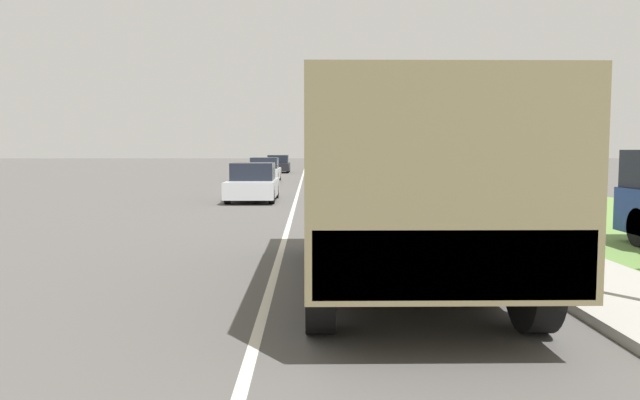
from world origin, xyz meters
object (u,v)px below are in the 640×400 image
Objects in this scene: car_nearest_ahead at (253,184)px; car_third_ahead at (278,165)px; car_fourth_ahead at (324,162)px; car_second_ahead at (265,171)px; military_truck at (399,176)px; car_farthest_ahead at (320,160)px.

car_nearest_ahead is 1.05× the size of car_third_ahead.
car_second_ahead is at bearing -99.56° from car_fourth_ahead.
car_third_ahead reaches higher than car_nearest_ahead.
car_third_ahead is at bearing 89.68° from car_second_ahead.
military_truck is 1.47× the size of car_farthest_ahead.
car_fourth_ahead is at bearing 84.77° from car_nearest_ahead.
car_fourth_ahead is at bearing 68.64° from car_third_ahead.
car_third_ahead is at bearing 95.20° from military_truck.
car_nearest_ahead is (-3.34, 14.53, -0.91)m from military_truck.
car_second_ahead is at bearing 92.43° from car_nearest_ahead.
car_nearest_ahead is 0.95× the size of car_second_ahead.
military_truck is 1.41× the size of car_fourth_ahead.
car_second_ahead is at bearing -95.91° from car_farthest_ahead.
car_farthest_ahead is at bearing 90.62° from car_fourth_ahead.
car_farthest_ahead is (-0.15, 13.73, -0.04)m from car_fourth_ahead.
car_second_ahead reaches higher than car_nearest_ahead.
car_third_ahead is (-3.86, 42.37, -0.90)m from military_truck.
car_farthest_ahead is (-0.01, 66.33, -0.89)m from military_truck.
military_truck is at bearing -89.99° from car_farthest_ahead.
car_farthest_ahead reaches higher than car_third_ahead.
military_truck is 66.34m from car_farthest_ahead.
car_second_ahead is (-0.59, 13.87, 0.00)m from car_nearest_ahead.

